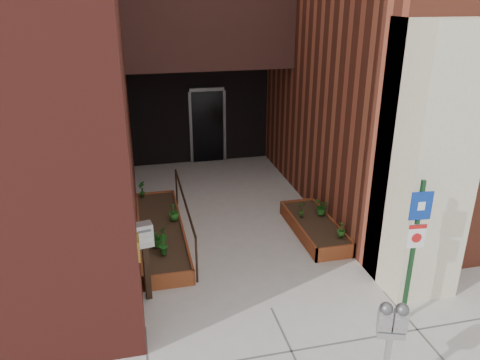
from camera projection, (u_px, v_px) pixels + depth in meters
ground at (271, 308)px, 7.53m from camera, size 80.00×80.00×0.00m
planter_left at (161, 233)px, 9.59m from camera, size 0.90×3.60×0.30m
planter_right at (314, 228)px, 9.80m from camera, size 0.80×2.20×0.30m
handrail at (184, 205)px, 9.42m from camera, size 0.04×3.34×0.90m
parking_meter at (391, 328)px, 5.36m from camera, size 0.35×0.22×1.49m
sign_post at (415, 239)px, 6.71m from camera, size 0.32×0.09×2.34m
payment_dropbox at (145, 245)px, 7.41m from camera, size 0.31×0.25×1.38m
shrub_left_a at (157, 237)px, 8.71m from camera, size 0.47×0.47×0.37m
shrub_left_b at (163, 244)px, 8.46m from camera, size 0.24×0.24×0.38m
shrub_left_c at (174, 211)px, 9.72m from camera, size 0.30×0.30×0.38m
shrub_left_d at (142, 189)px, 10.84m from camera, size 0.25×0.25×0.37m
shrub_right_a at (341, 229)px, 9.08m from camera, size 0.17×0.17×0.30m
shrub_right_b at (302, 209)px, 9.89m from camera, size 0.18×0.18×0.33m
shrub_right_c at (322, 207)px, 9.96m from camera, size 0.38×0.38×0.35m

